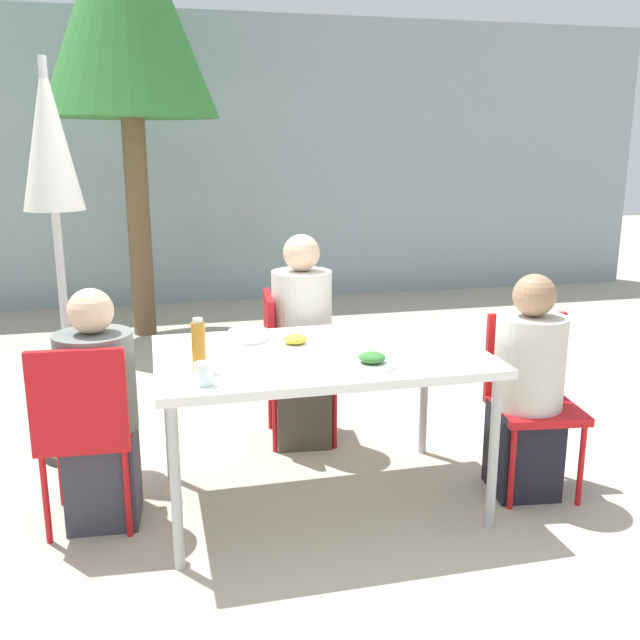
{
  "coord_description": "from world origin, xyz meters",
  "views": [
    {
      "loc": [
        -0.74,
        -3.06,
        1.69
      ],
      "look_at": [
        0.0,
        0.0,
        0.91
      ],
      "focal_mm": 40.0,
      "sensor_mm": 36.0,
      "label": 1
    }
  ],
  "objects_px": {
    "chair_right": "(531,388)",
    "closed_umbrella": "(52,169)",
    "chair_left": "(84,423)",
    "chair_far": "(287,356)",
    "bottle": "(199,346)",
    "tree_behind_left": "(125,1)",
    "salad_bowl": "(248,335)",
    "person_right": "(527,393)",
    "person_left": "(99,416)",
    "drinking_cup": "(204,374)",
    "person_far": "(302,347)"
  },
  "relations": [
    {
      "from": "chair_left",
      "to": "closed_umbrella",
      "type": "bearing_deg",
      "value": 103.52
    },
    {
      "from": "person_left",
      "to": "closed_umbrella",
      "type": "xyz_separation_m",
      "value": [
        -0.2,
        0.77,
        1.05
      ]
    },
    {
      "from": "chair_left",
      "to": "salad_bowl",
      "type": "distance_m",
      "value": 0.85
    },
    {
      "from": "chair_left",
      "to": "person_right",
      "type": "height_order",
      "value": "person_right"
    },
    {
      "from": "closed_umbrella",
      "to": "tree_behind_left",
      "type": "xyz_separation_m",
      "value": [
        0.39,
        2.6,
        1.27
      ]
    },
    {
      "from": "person_left",
      "to": "salad_bowl",
      "type": "height_order",
      "value": "person_left"
    },
    {
      "from": "person_left",
      "to": "chair_right",
      "type": "distance_m",
      "value": 2.07
    },
    {
      "from": "person_left",
      "to": "chair_far",
      "type": "bearing_deg",
      "value": 39.45
    },
    {
      "from": "closed_umbrella",
      "to": "drinking_cup",
      "type": "xyz_separation_m",
      "value": [
        0.64,
        -1.19,
        -0.76
      ]
    },
    {
      "from": "drinking_cup",
      "to": "salad_bowl",
      "type": "relative_size",
      "value": 0.5
    },
    {
      "from": "chair_left",
      "to": "person_left",
      "type": "distance_m",
      "value": 0.09
    },
    {
      "from": "chair_far",
      "to": "drinking_cup",
      "type": "distance_m",
      "value": 1.29
    },
    {
      "from": "person_left",
      "to": "tree_behind_left",
      "type": "height_order",
      "value": "tree_behind_left"
    },
    {
      "from": "person_left",
      "to": "tree_behind_left",
      "type": "xyz_separation_m",
      "value": [
        0.19,
        3.37,
        2.32
      ]
    },
    {
      "from": "bottle",
      "to": "salad_bowl",
      "type": "bearing_deg",
      "value": 58.43
    },
    {
      "from": "chair_left",
      "to": "salad_bowl",
      "type": "xyz_separation_m",
      "value": [
        0.76,
        0.27,
        0.27
      ]
    },
    {
      "from": "person_far",
      "to": "drinking_cup",
      "type": "distance_m",
      "value": 1.26
    },
    {
      "from": "person_left",
      "to": "closed_umbrella",
      "type": "relative_size",
      "value": 0.52
    },
    {
      "from": "chair_far",
      "to": "bottle",
      "type": "xyz_separation_m",
      "value": [
        -0.56,
        -0.94,
        0.36
      ]
    },
    {
      "from": "chair_left",
      "to": "chair_far",
      "type": "distance_m",
      "value": 1.31
    },
    {
      "from": "chair_right",
      "to": "drinking_cup",
      "type": "bearing_deg",
      "value": 17.5
    },
    {
      "from": "salad_bowl",
      "to": "tree_behind_left",
      "type": "distance_m",
      "value": 3.81
    },
    {
      "from": "bottle",
      "to": "drinking_cup",
      "type": "bearing_deg",
      "value": -88.86
    },
    {
      "from": "chair_far",
      "to": "bottle",
      "type": "distance_m",
      "value": 1.15
    },
    {
      "from": "bottle",
      "to": "chair_far",
      "type": "bearing_deg",
      "value": 59.39
    },
    {
      "from": "drinking_cup",
      "to": "tree_behind_left",
      "type": "relative_size",
      "value": 0.02
    },
    {
      "from": "chair_far",
      "to": "salad_bowl",
      "type": "xyz_separation_m",
      "value": [
        -0.29,
        -0.51,
        0.27
      ]
    },
    {
      "from": "chair_far",
      "to": "tree_behind_left",
      "type": "relative_size",
      "value": 0.23
    },
    {
      "from": "drinking_cup",
      "to": "chair_far",
      "type": "bearing_deg",
      "value": 63.77
    },
    {
      "from": "person_left",
      "to": "closed_umbrella",
      "type": "bearing_deg",
      "value": 108.37
    },
    {
      "from": "tree_behind_left",
      "to": "bottle",
      "type": "bearing_deg",
      "value": -86.04
    },
    {
      "from": "chair_right",
      "to": "person_far",
      "type": "distance_m",
      "value": 1.26
    },
    {
      "from": "person_left",
      "to": "bottle",
      "type": "relative_size",
      "value": 4.73
    },
    {
      "from": "person_left",
      "to": "bottle",
      "type": "bearing_deg",
      "value": -24.0
    },
    {
      "from": "person_right",
      "to": "person_far",
      "type": "height_order",
      "value": "person_far"
    },
    {
      "from": "salad_bowl",
      "to": "person_left",
      "type": "bearing_deg",
      "value": -164.37
    },
    {
      "from": "tree_behind_left",
      "to": "closed_umbrella",
      "type": "bearing_deg",
      "value": -98.44
    },
    {
      "from": "chair_left",
      "to": "person_right",
      "type": "relative_size",
      "value": 0.79
    },
    {
      "from": "person_right",
      "to": "chair_left",
      "type": "bearing_deg",
      "value": 3.95
    },
    {
      "from": "chair_far",
      "to": "closed_umbrella",
      "type": "bearing_deg",
      "value": -87.49
    },
    {
      "from": "chair_far",
      "to": "salad_bowl",
      "type": "bearing_deg",
      "value": -24.21
    },
    {
      "from": "bottle",
      "to": "tree_behind_left",
      "type": "xyz_separation_m",
      "value": [
        -0.25,
        3.61,
        1.96
      ]
    },
    {
      "from": "person_left",
      "to": "person_right",
      "type": "height_order",
      "value": "person_right"
    },
    {
      "from": "chair_right",
      "to": "person_right",
      "type": "xyz_separation_m",
      "value": [
        -0.06,
        -0.07,
        0.01
      ]
    },
    {
      "from": "chair_left",
      "to": "chair_far",
      "type": "bearing_deg",
      "value": 40.77
    },
    {
      "from": "salad_bowl",
      "to": "drinking_cup",
      "type": "bearing_deg",
      "value": -113.1
    },
    {
      "from": "chair_left",
      "to": "person_left",
      "type": "bearing_deg",
      "value": 58.04
    },
    {
      "from": "chair_right",
      "to": "closed_umbrella",
      "type": "distance_m",
      "value": 2.65
    },
    {
      "from": "chair_left",
      "to": "chair_right",
      "type": "distance_m",
      "value": 2.12
    },
    {
      "from": "chair_far",
      "to": "drinking_cup",
      "type": "relative_size",
      "value": 9.41
    }
  ]
}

